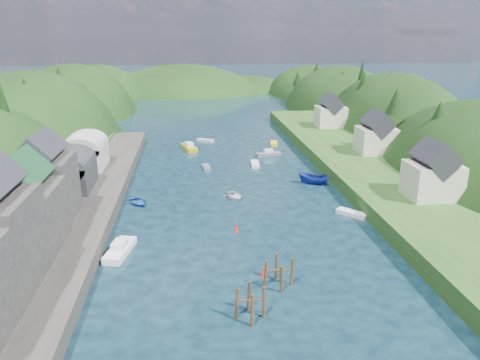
{
  "coord_description": "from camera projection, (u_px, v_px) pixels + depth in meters",
  "views": [
    {
      "loc": [
        -7.24,
        -38.31,
        25.17
      ],
      "look_at": [
        0.0,
        28.0,
        4.0
      ],
      "focal_mm": 35.0,
      "sensor_mm": 36.0,
      "label": 1
    }
  ],
  "objects": [
    {
      "name": "ground",
      "position": [
        228.0,
        166.0,
        92.04
      ],
      "size": [
        600.0,
        600.0,
        0.0
      ],
      "primitive_type": "plane",
      "color": "black",
      "rests_on": "ground"
    },
    {
      "name": "hillside_right",
      "position": [
        391.0,
        162.0,
        122.62
      ],
      "size": [
        36.0,
        245.56,
        48.0
      ],
      "color": "black",
      "rests_on": "ground"
    },
    {
      "name": "hill_trees",
      "position": [
        224.0,
        99.0,
        101.47
      ],
      "size": [
        90.7,
        148.13,
        12.71
      ],
      "color": "black",
      "rests_on": "ground"
    },
    {
      "name": "piling_cluster_far",
      "position": [
        279.0,
        275.0,
        48.31
      ],
      "size": [
        3.37,
        3.13,
        3.54
      ],
      "color": "#382314",
      "rests_on": "ground"
    },
    {
      "name": "terrace_left_grass",
      "position": [
        7.0,
        227.0,
        60.03
      ],
      "size": [
        12.0,
        110.0,
        2.5
      ],
      "primitive_type": "cube",
      "color": "#234719",
      "rests_on": "ground"
    },
    {
      "name": "channel_buoy_near",
      "position": [
        263.0,
        272.0,
        50.32
      ],
      "size": [
        0.7,
        0.7,
        1.1
      ],
      "color": "red",
      "rests_on": "ground"
    },
    {
      "name": "far_hills",
      "position": [
        208.0,
        115.0,
        212.93
      ],
      "size": [
        103.0,
        68.0,
        44.0
      ],
      "color": "black",
      "rests_on": "ground"
    },
    {
      "name": "terrace_right",
      "position": [
        370.0,
        170.0,
        84.79
      ],
      "size": [
        16.0,
        120.0,
        2.4
      ],
      "primitive_type": "cube",
      "color": "#234719",
      "rests_on": "ground"
    },
    {
      "name": "moored_boats",
      "position": [
        222.0,
        211.0,
        67.03
      ],
      "size": [
        35.62,
        91.85,
        2.3
      ],
      "color": "slate",
      "rests_on": "ground"
    },
    {
      "name": "boat_sheds",
      "position": [
        77.0,
        158.0,
        77.33
      ],
      "size": [
        7.0,
        21.0,
        7.5
      ],
      "color": "#2D2D30",
      "rests_on": "quay_left"
    },
    {
      "name": "piling_cluster_near",
      "position": [
        250.0,
        305.0,
        42.8
      ],
      "size": [
        3.05,
        2.86,
        3.67
      ],
      "color": "#382314",
      "rests_on": "ground"
    },
    {
      "name": "quayside_buildings",
      "position": [
        1.0,
        225.0,
        45.88
      ],
      "size": [
        8.0,
        35.84,
        12.9
      ],
      "color": "#2D2B28",
      "rests_on": "quay_left"
    },
    {
      "name": "channel_buoy_far",
      "position": [
        236.0,
        228.0,
        61.59
      ],
      "size": [
        0.7,
        0.7,
        1.1
      ],
      "color": "red",
      "rests_on": "ground"
    },
    {
      "name": "hillside_left",
      "position": [
        35.0,
        175.0,
        113.5
      ],
      "size": [
        44.0,
        245.56,
        52.0
      ],
      "color": "black",
      "rests_on": "ground"
    },
    {
      "name": "quay_left",
      "position": [
        64.0,
        226.0,
        60.83
      ],
      "size": [
        12.0,
        110.0,
        2.0
      ],
      "primitive_type": "cube",
      "color": "#2D2B28",
      "rests_on": "ground"
    },
    {
      "name": "right_bank_cottages",
      "position": [
        371.0,
        135.0,
        91.59
      ],
      "size": [
        9.0,
        59.24,
        8.41
      ],
      "color": "beige",
      "rests_on": "terrace_right"
    }
  ]
}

